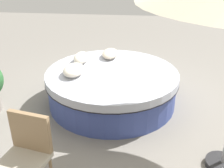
# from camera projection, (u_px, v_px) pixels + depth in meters

# --- Properties ---
(ground_plane) EXTENTS (16.00, 16.00, 0.00)m
(ground_plane) POSITION_uv_depth(u_px,v_px,m) (112.00, 102.00, 5.20)
(ground_plane) COLOR gray
(round_bed) EXTENTS (2.46, 2.46, 0.64)m
(round_bed) POSITION_uv_depth(u_px,v_px,m) (112.00, 87.00, 5.06)
(round_bed) COLOR #38478C
(round_bed) RESTS_ON ground_plane
(throw_pillow_0) EXTENTS (0.55, 0.32, 0.16)m
(throw_pillow_0) POSITION_uv_depth(u_px,v_px,m) (110.00, 54.00, 5.56)
(throw_pillow_0) COLOR beige
(throw_pillow_0) RESTS_ON round_bed
(throw_pillow_1) EXTENTS (0.51, 0.29, 0.19)m
(throw_pillow_1) POSITION_uv_depth(u_px,v_px,m) (81.00, 58.00, 5.31)
(throw_pillow_1) COLOR silver
(throw_pillow_1) RESTS_ON round_bed
(throw_pillow_2) EXTENTS (0.54, 0.37, 0.18)m
(throw_pillow_2) POSITION_uv_depth(u_px,v_px,m) (74.00, 70.00, 4.76)
(throw_pillow_2) COLOR silver
(throw_pillow_2) RESTS_ON round_bed
(patio_chair) EXTENTS (0.60, 0.61, 0.98)m
(patio_chair) POSITION_uv_depth(u_px,v_px,m) (26.00, 149.00, 3.10)
(patio_chair) COLOR #997A56
(patio_chair) RESTS_ON ground_plane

